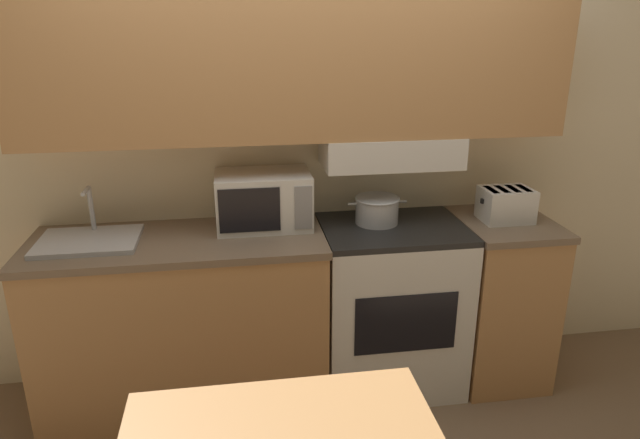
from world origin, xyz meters
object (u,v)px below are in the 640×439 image
Objects in this scene: sink_basin at (88,240)px; cooking_pot at (377,209)px; stove_range at (390,306)px; microwave at (263,200)px; toaster at (506,204)px.

cooking_pot is at bearing 2.72° from sink_basin.
stove_range is 1.59m from sink_basin.
stove_range is 1.95× the size of microwave.
cooking_pot is 1.16× the size of toaster.
sink_basin is at bearing -179.85° from stove_range.
cooking_pot is 0.69m from toaster.
sink_basin is (-2.12, -0.00, -0.07)m from toaster.
microwave is at bearing 175.60° from cooking_pot.
sink_basin is at bearing -179.92° from toaster.
toaster is (0.61, -0.00, 0.55)m from stove_range.
toaster is at bearing -0.09° from stove_range.
toaster is (1.27, -0.11, -0.05)m from microwave.
stove_range is at bearing -40.09° from cooking_pot.
toaster is at bearing -4.96° from microwave.
cooking_pot reaches higher than stove_range.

